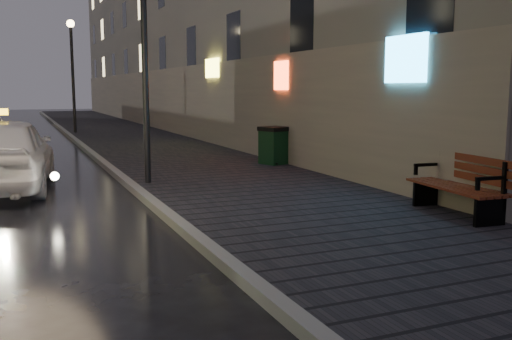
# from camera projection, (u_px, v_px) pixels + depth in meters

# --- Properties ---
(ground) EXTENTS (120.00, 120.00, 0.00)m
(ground) POSITION_uv_depth(u_px,v_px,m) (103.00, 283.00, 6.62)
(ground) COLOR black
(ground) RESTS_ON ground
(sidewalk) EXTENTS (4.60, 58.00, 0.15)m
(sidewalk) POSITION_uv_depth(u_px,v_px,m) (122.00, 134.00, 27.25)
(sidewalk) COLOR black
(sidewalk) RESTS_ON ground
(curb) EXTENTS (0.20, 58.00, 0.15)m
(curb) POSITION_uv_depth(u_px,v_px,m) (70.00, 136.00, 26.32)
(curb) COLOR slate
(curb) RESTS_ON ground
(building_near) EXTENTS (1.80, 50.00, 13.00)m
(building_near) POSITION_uv_depth(u_px,v_px,m) (164.00, 10.00, 31.23)
(building_near) COLOR #605B54
(building_near) RESTS_ON ground
(lamp_near) EXTENTS (0.36, 0.36, 5.28)m
(lamp_near) POSITION_uv_depth(u_px,v_px,m) (144.00, 30.00, 12.31)
(lamp_near) COLOR black
(lamp_near) RESTS_ON sidewalk
(lamp_far) EXTENTS (0.36, 0.36, 5.28)m
(lamp_far) POSITION_uv_depth(u_px,v_px,m) (72.00, 62.00, 26.89)
(lamp_far) COLOR black
(lamp_far) RESTS_ON sidewalk
(bench) EXTENTS (0.86, 2.02, 1.00)m
(bench) POSITION_uv_depth(u_px,v_px,m) (461.00, 185.00, 9.46)
(bench) COLOR black
(bench) RESTS_ON sidewalk
(trash_bin) EXTENTS (0.86, 0.86, 1.04)m
(trash_bin) POSITION_uv_depth(u_px,v_px,m) (274.00, 145.00, 15.88)
(trash_bin) COLOR black
(trash_bin) RESTS_ON sidewalk
(taxi_near) EXTENTS (2.52, 5.08, 1.67)m
(taxi_near) POSITION_uv_depth(u_px,v_px,m) (2.00, 153.00, 12.50)
(taxi_near) COLOR white
(taxi_near) RESTS_ON ground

